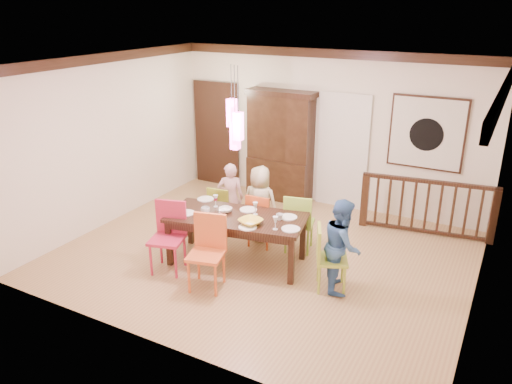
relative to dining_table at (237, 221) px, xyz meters
The scene contains 37 objects.
floor 0.81m from the dining_table, 57.49° to the left, with size 6.00×6.00×0.00m, color #A87C51.
ceiling 2.29m from the dining_table, 57.49° to the left, with size 6.00×6.00×0.00m, color white.
wall_back 3.01m from the dining_table, 85.00° to the left, with size 6.00×6.00×0.00m, color silver.
wall_left 2.88m from the dining_table, behind, with size 5.00×5.00×0.00m, color silver.
wall_right 3.37m from the dining_table, ahead, with size 5.00×5.00×0.00m, color silver.
crown_molding 2.21m from the dining_table, 57.49° to the left, with size 6.00×5.00×0.16m, color black, non-canonical shape.
panel_door 3.59m from the dining_table, 127.00° to the left, with size 1.04×0.07×2.24m, color black.
white_doorway 2.95m from the dining_table, 78.09° to the left, with size 0.97×0.05×2.22m, color silver.
painting 3.64m from the dining_table, 54.31° to the left, with size 1.25×0.06×1.25m.
pendant_cluster 1.44m from the dining_table, 32.01° to the right, with size 0.27×0.21×1.14m.
dining_table is the anchor object (origin of this frame).
chair_far_left 1.09m from the dining_table, 133.27° to the left, with size 0.42×0.42×0.84m.
chair_far_mid 0.71m from the dining_table, 84.82° to the left, with size 0.42×0.42×0.89m.
chair_far_right 1.04m from the dining_table, 50.75° to the left, with size 0.52×0.52×0.95m.
chair_near_left 1.02m from the dining_table, 136.73° to the right, with size 0.57×0.57×1.02m.
chair_near_mid 0.83m from the dining_table, 89.38° to the right, with size 0.56×0.56×1.02m.
chair_end_right 1.51m from the dining_table, ahead, with size 0.54×0.54×0.91m.
china_hutch 2.79m from the dining_table, 102.53° to the left, with size 1.35×0.46×2.14m.
balustrade 3.28m from the dining_table, 45.86° to the left, with size 2.17×0.37×0.96m.
person_far_left 1.09m from the dining_table, 125.73° to the left, with size 0.44×0.29×1.21m, color #F6BBC8.
person_far_mid 0.87m from the dining_table, 94.81° to the left, with size 0.61×0.40×1.25m, color #B9B38C.
person_end_right 1.61m from the dining_table, ahead, with size 0.63×0.49×1.29m, color #3E6DB0.
serving_bowl 0.39m from the dining_table, 26.45° to the right, with size 0.32×0.32×0.08m, color gold.
small_bowl 0.25m from the dining_table, 168.41° to the left, with size 0.20×0.20×0.06m, color white.
cup_left 0.49m from the dining_table, 161.16° to the right, with size 0.13×0.13×0.10m, color silver.
cup_right 0.65m from the dining_table, 15.17° to the left, with size 0.10×0.10×0.09m, color silver.
plate_far_left 0.83m from the dining_table, 156.85° to the left, with size 0.26×0.26×0.01m, color white.
plate_far_mid 0.29m from the dining_table, 80.06° to the left, with size 0.26×0.26×0.01m, color white.
plate_far_right 0.76m from the dining_table, 23.59° to the left, with size 0.26×0.26×0.01m, color white.
plate_near_left 0.76m from the dining_table, 158.43° to the right, with size 0.26×0.26×0.01m, color white.
plate_near_mid 0.45m from the dining_table, 38.64° to the right, with size 0.26×0.26×0.01m, color white.
plate_end_right 0.90m from the dining_table, ahead, with size 0.26×0.26×0.01m, color white.
wine_glass_a 0.51m from the dining_table, 161.46° to the left, with size 0.08×0.08×0.19m, color #590C19, non-canonical shape.
wine_glass_b 0.34m from the dining_table, 39.36° to the left, with size 0.08×0.08×0.19m, color silver, non-canonical shape.
wine_glass_c 0.36m from the dining_table, 101.52° to the right, with size 0.08×0.08×0.19m, color #590C19, non-canonical shape.
wine_glass_d 0.74m from the dining_table, 11.75° to the right, with size 0.08×0.08×0.19m, color silver, non-canonical shape.
napkin 0.38m from the dining_table, 107.86° to the right, with size 0.18×0.14×0.01m, color #D83359.
Camera 1 is at (3.17, -6.13, 3.65)m, focal length 35.00 mm.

